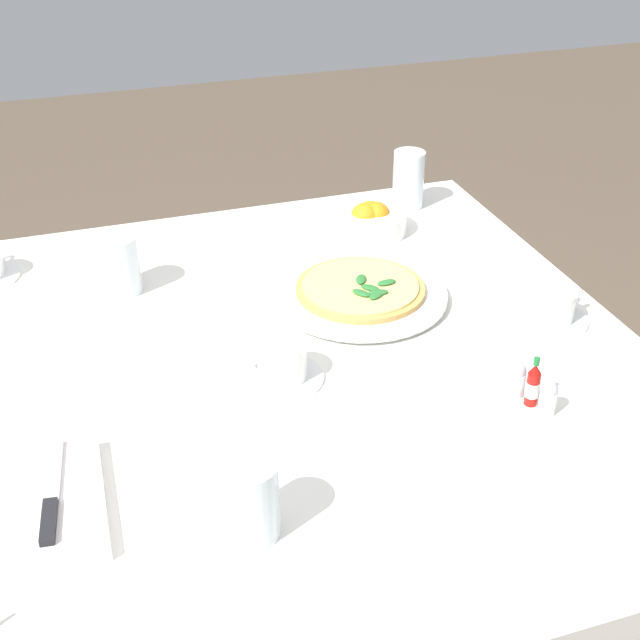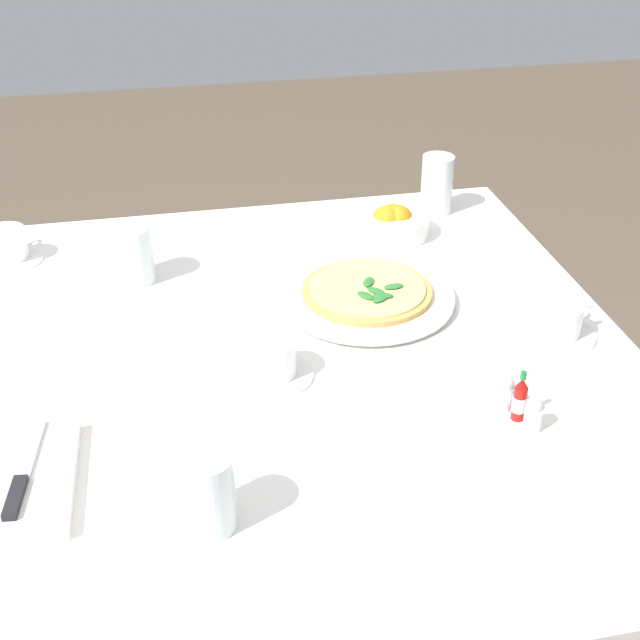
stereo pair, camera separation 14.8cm
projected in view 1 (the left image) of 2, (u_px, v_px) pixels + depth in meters
dining_table at (277, 422)px, 1.46m from camera, size 1.21×1.21×0.72m
pizza_plate at (360, 295)px, 1.57m from camera, size 0.31×0.31×0.02m
pizza at (361, 288)px, 1.56m from camera, size 0.23×0.23×0.02m
coffee_cup_center_back at (283, 363)px, 1.35m from camera, size 0.13×0.13×0.07m
coffee_cup_back_corner at (552, 308)px, 1.50m from camera, size 0.13×0.13×0.06m
water_glass_near_right at (408, 183)px, 1.90m from camera, size 0.07×0.07×0.13m
water_glass_far_right at (120, 268)px, 1.58m from camera, size 0.07×0.07×0.11m
water_glass_left_edge at (251, 503)px, 1.06m from camera, size 0.07×0.07×0.11m
napkin_folded at (53, 504)px, 1.11m from camera, size 0.22×0.14×0.02m
dinner_knife at (51, 494)px, 1.11m from camera, size 0.20×0.04×0.01m
citrus_bowl at (370, 220)px, 1.80m from camera, size 0.15×0.15×0.07m
hot_sauce_bottle at (533, 385)px, 1.29m from camera, size 0.02×0.02×0.08m
salt_shaker at (517, 381)px, 1.32m from camera, size 0.03×0.03×0.06m
pepper_shaker at (548, 399)px, 1.28m from camera, size 0.03×0.03×0.06m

